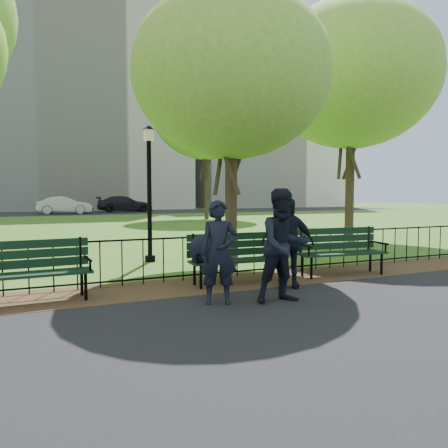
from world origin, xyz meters
name	(u,v)px	position (x,y,z in m)	size (l,w,h in m)	color
ground	(258,301)	(0.00, 0.00, 0.00)	(120.00, 120.00, 0.00)	#365616
asphalt_path	(435,383)	(0.00, -3.40, 0.01)	(60.00, 9.20, 0.01)	black
dirt_strip	(221,283)	(0.00, 1.50, 0.01)	(60.00, 1.60, 0.01)	#3A2817
far_street	(70,213)	(0.00, 35.00, 0.01)	(70.00, 9.00, 0.01)	black
iron_fence	(211,255)	(0.00, 2.00, 0.50)	(24.06, 0.06, 1.00)	black
apartment_mid	(75,79)	(2.00, 48.00, 15.00)	(24.00, 15.00, 30.00)	#B5B0A5
apartment_east	(257,120)	(26.00, 48.00, 12.00)	(20.00, 15.00, 24.00)	white
park_bench_main	(220,251)	(-0.10, 1.32, 0.67)	(1.97, 0.66, 1.06)	black
park_bench_left_a	(28,264)	(-3.41, 1.39, 0.62)	(1.95, 0.69, 1.09)	black
park_bench_right_a	(339,246)	(2.70, 1.30, 0.63)	(1.99, 0.82, 1.10)	black
lamppost	(149,188)	(-0.54, 4.79, 1.90)	(0.31, 0.31, 3.48)	black
tree_near_e	(231,74)	(1.11, 3.40, 4.57)	(4.73, 4.73, 6.59)	#2D2116
tree_mid_e	(352,75)	(7.64, 6.86, 6.09)	(6.30, 6.30, 8.78)	#2D2116
tree_far_e	(206,113)	(7.90, 21.89, 7.26)	(7.50, 7.50, 10.45)	#2D2116
person_left	(219,252)	(-0.66, 0.07, 0.83)	(0.60, 0.39, 1.64)	black
person_mid	(284,246)	(0.33, -0.25, 0.92)	(0.89, 0.46, 1.82)	black
person_right	(288,243)	(0.98, 0.66, 0.84)	(0.97, 0.40, 1.66)	black
sedan_silver	(65,205)	(-0.48, 33.37, 0.75)	(1.57, 4.50, 1.48)	#A5A7AD
sedan_dark	(125,204)	(4.95, 35.24, 0.76)	(2.09, 5.15, 1.49)	black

